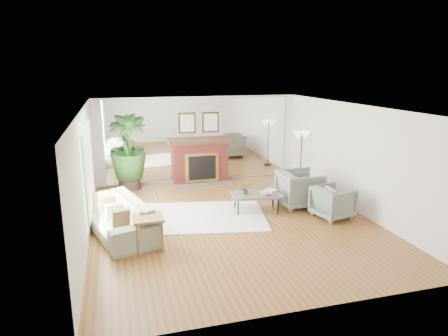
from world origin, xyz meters
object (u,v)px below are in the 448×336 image
object	(u,v)px
sofa	(117,217)
armchair_back	(300,189)
side_table	(148,222)
floor_lamp	(302,140)
fireplace	(201,160)
coffee_table	(256,195)
potted_ficus	(128,150)
armchair_front	(333,202)

from	to	relation	value
sofa	armchair_back	bearing A→B (deg)	80.49
armchair_back	side_table	xyz separation A→B (m)	(-3.77, -1.45, 0.09)
armchair_back	sofa	bearing A→B (deg)	97.55
armchair_back	floor_lamp	distance (m)	2.06
fireplace	sofa	xyz separation A→B (m)	(-2.45, -3.26, -0.31)
coffee_table	sofa	world-z (taller)	sofa
fireplace	armchair_back	distance (m)	3.33
side_table	sofa	bearing A→B (deg)	120.79
coffee_table	side_table	distance (m)	2.93
side_table	coffee_table	bearing A→B (deg)	27.06
coffee_table	fireplace	bearing A→B (deg)	103.97
fireplace	armchair_back	world-z (taller)	fireplace
coffee_table	potted_ficus	distance (m)	3.94
fireplace	potted_ficus	size ratio (longest dim) A/B	0.99
armchair_front	floor_lamp	bearing A→B (deg)	-22.39
side_table	fireplace	bearing A→B (deg)	65.63
sofa	potted_ficus	distance (m)	3.21
armchair_front	potted_ficus	distance (m)	5.61
sofa	floor_lamp	world-z (taller)	floor_lamp
coffee_table	armchair_front	distance (m)	1.74
armchair_front	potted_ficus	xyz separation A→B (m)	(-4.33, 3.48, 0.75)
side_table	floor_lamp	size ratio (longest dim) A/B	0.41
fireplace	coffee_table	world-z (taller)	fireplace
armchair_front	floor_lamp	xyz separation A→B (m)	(0.44, 2.56, 0.97)
coffee_table	side_table	bearing A→B (deg)	-152.94
coffee_table	floor_lamp	distance (m)	2.82
sofa	potted_ficus	size ratio (longest dim) A/B	1.16
potted_ficus	floor_lamp	size ratio (longest dim) A/B	1.33
side_table	floor_lamp	world-z (taller)	floor_lamp
armchair_back	potted_ficus	size ratio (longest dim) A/B	0.47
armchair_front	floor_lamp	size ratio (longest dim) A/B	0.51
fireplace	sofa	bearing A→B (deg)	-126.93
side_table	potted_ficus	distance (m)	4.07
armchair_front	potted_ficus	size ratio (longest dim) A/B	0.38
sofa	potted_ficus	xyz separation A→B (m)	(0.38, 3.10, 0.75)
fireplace	sofa	size ratio (longest dim) A/B	0.85
potted_ficus	coffee_table	bearing A→B (deg)	-44.13
coffee_table	side_table	xyz separation A→B (m)	(-2.61, -1.33, 0.12)
fireplace	side_table	xyz separation A→B (m)	(-1.90, -4.19, -0.13)
fireplace	potted_ficus	distance (m)	2.12
fireplace	coffee_table	xyz separation A→B (m)	(0.71, -2.86, -0.25)
fireplace	side_table	distance (m)	4.60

